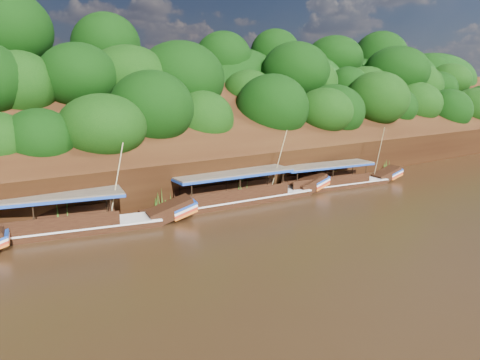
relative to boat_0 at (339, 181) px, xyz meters
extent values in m
plane|color=black|center=(-10.10, -7.07, -0.51)|extent=(160.00, 160.00, 0.00)
cube|color=black|center=(-10.10, 8.93, 2.99)|extent=(120.00, 16.12, 13.64)
cube|color=black|center=(-10.10, 18.93, -0.51)|extent=(120.00, 24.00, 12.00)
ellipsoid|color=#12430B|center=(-16.10, 7.93, 2.99)|extent=(18.00, 8.00, 6.40)
ellipsoid|color=#12430B|center=(-10.10, 15.93, 8.69)|extent=(24.00, 11.00, 8.40)
ellipsoid|color=#12430B|center=(13.90, 7.43, 2.89)|extent=(18.00, 8.00, 6.00)
ellipsoid|color=#12430B|center=(23.90, 14.93, 8.29)|extent=(22.00, 10.00, 8.00)
cube|color=black|center=(-0.71, 0.11, -0.51)|extent=(11.92, 3.73, 0.83)
cube|color=silver|center=(-0.71, 0.11, -0.12)|extent=(11.93, 3.79, 0.09)
cube|color=black|center=(5.83, -0.87, 0.13)|extent=(2.96, 1.91, 1.60)
cube|color=#183D9C|center=(6.56, -0.98, 0.41)|extent=(1.66, 1.77, 0.59)
cube|color=red|center=(6.56, -0.98, 0.09)|extent=(1.66, 1.77, 0.59)
cube|color=#4E4437|center=(-1.43, 0.21, 1.70)|extent=(9.45, 3.65, 0.11)
cube|color=#183D9C|center=(-1.43, 0.21, 1.59)|extent=(9.45, 3.65, 0.17)
cylinder|color=tan|center=(4.22, -1.09, 2.54)|extent=(1.19, 1.79, 4.88)
cube|color=black|center=(-10.76, 0.58, -0.51)|extent=(12.90, 3.14, 0.96)
cube|color=silver|center=(-10.76, 0.58, -0.05)|extent=(12.90, 3.21, 0.11)
cube|color=black|center=(-3.59, 0.13, 0.23)|extent=(3.14, 1.94, 1.80)
cube|color=#183D9C|center=(-2.79, 0.08, 0.55)|extent=(1.68, 1.92, 0.66)
cube|color=red|center=(-2.79, 0.08, 0.19)|extent=(1.68, 1.92, 0.66)
cube|color=#4E4437|center=(-11.56, 0.63, 2.05)|extent=(10.16, 3.32, 0.13)
cube|color=#183D9C|center=(-11.56, 0.63, 1.93)|extent=(10.16, 3.32, 0.19)
cylinder|color=tan|center=(-7.62, -0.26, 2.69)|extent=(0.54, 1.47, 5.26)
cube|color=black|center=(-25.49, 1.11, -0.51)|extent=(14.26, 5.27, 0.96)
cube|color=silver|center=(-25.49, 1.11, -0.05)|extent=(14.28, 5.34, 0.11)
cube|color=black|center=(-17.75, -0.57, 0.24)|extent=(3.61, 2.42, 1.89)
cube|color=#183D9C|center=(-16.89, -0.75, 0.56)|extent=(2.08, 2.15, 0.71)
cube|color=red|center=(-16.89, -0.75, 0.19)|extent=(2.08, 2.15, 0.71)
cube|color=#4E4437|center=(-26.35, 1.30, 2.06)|extent=(11.35, 4.97, 0.13)
cube|color=#183D9C|center=(-26.35, 1.30, 1.93)|extent=(11.35, 4.97, 0.19)
cylinder|color=tan|center=(-21.36, 0.00, 2.63)|extent=(1.51, 0.68, 5.12)
cone|color=#396F1B|center=(-24.24, 2.09, 0.48)|extent=(1.50, 1.50, 1.98)
cone|color=#396F1B|center=(-17.14, 2.20, 0.32)|extent=(1.50, 1.50, 1.67)
cone|color=#396F1B|center=(-10.16, 1.94, 0.40)|extent=(1.50, 1.50, 1.81)
cone|color=#396F1B|center=(-2.81, 2.61, 0.56)|extent=(1.50, 1.50, 2.13)
cone|color=#396F1B|center=(2.11, 2.57, 0.17)|extent=(1.50, 1.50, 1.37)
cone|color=#396F1B|center=(9.78, 2.59, 0.27)|extent=(1.50, 1.50, 1.56)
camera|label=1|loc=(-32.23, -29.25, 9.20)|focal=35.00mm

